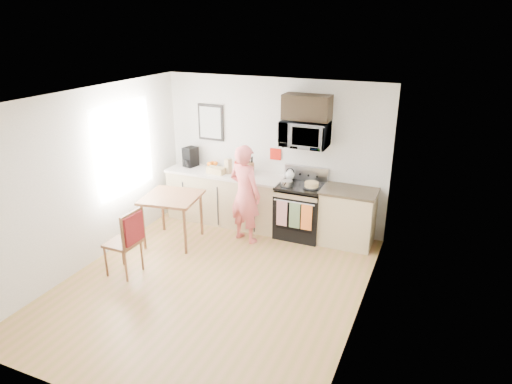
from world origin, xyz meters
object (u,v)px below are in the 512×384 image
at_px(range, 300,212).
at_px(cake, 311,185).
at_px(microwave, 305,134).
at_px(person, 245,194).
at_px(dining_table, 172,201).
at_px(chair, 129,235).

relative_size(range, cake, 4.23).
height_order(range, cake, range).
distance_m(range, microwave, 1.33).
relative_size(person, dining_table, 1.91).
height_order(microwave, cake, microwave).
bearing_deg(dining_table, range, 29.33).
height_order(microwave, dining_table, microwave).
xyz_separation_m(chair, cake, (2.01, 2.13, 0.32)).
height_order(range, dining_table, range).
xyz_separation_m(microwave, person, (-0.79, -0.63, -0.94)).
height_order(person, cake, person).
xyz_separation_m(range, dining_table, (-1.86, -1.04, 0.28)).
bearing_deg(dining_table, person, 25.82).
height_order(chair, cake, cake).
distance_m(range, chair, 2.86).
distance_m(microwave, cake, 0.83).
height_order(range, chair, range).
relative_size(dining_table, cake, 3.15).
bearing_deg(chair, dining_table, 93.19).
distance_m(range, cake, 0.57).
xyz_separation_m(microwave, cake, (0.20, -0.18, -0.79)).
xyz_separation_m(dining_table, chair, (0.04, -1.16, -0.07)).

